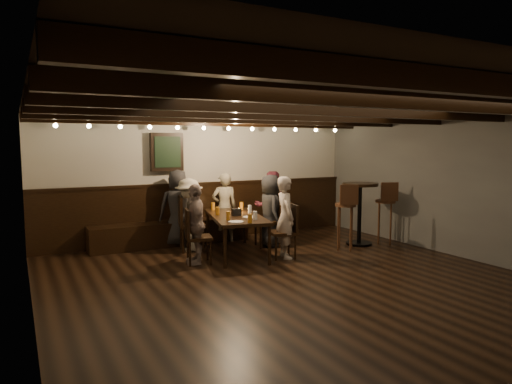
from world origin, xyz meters
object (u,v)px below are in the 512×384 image
chair_right_far (284,241)px  person_right_far (286,217)px  bar_stool_left (345,225)px  bar_stool_right (385,221)px  person_bench_right (271,206)px  person_right_near (270,211)px  person_bench_left (178,208)px  person_bench_centre (224,207)px  high_top_table (360,204)px  chair_left_far (198,247)px  chair_right_near (269,230)px  dining_table (236,218)px  person_left_near (189,215)px  person_left_far (196,224)px  chair_left_near (191,234)px

chair_right_far → person_right_far: size_ratio=0.66×
bar_stool_left → bar_stool_right: same height
person_bench_right → person_right_near: 0.47m
person_bench_left → person_right_far: size_ratio=1.05×
bar_stool_right → person_bench_centre: bearing=169.6°
person_bench_right → high_top_table: bearing=153.4°
chair_left_far → bar_stool_left: bar_stool_left is taller
person_bench_left → person_right_far: (1.30, -1.69, -0.03)m
chair_right_far → bar_stool_right: bar_stool_right is taller
high_top_table → bar_stool_right: size_ratio=0.99×
chair_left_far → chair_right_near: bearing=122.0°
dining_table → person_bench_right: person_bench_right is taller
person_bench_left → person_right_near: bearing=164.7°
person_left_near → person_left_far: 0.90m
person_left_far → bar_stool_right: (3.71, -0.30, -0.20)m
person_left_near → bar_stool_left: person_left_near is taller
chair_left_near → bar_stool_right: bearing=84.6°
person_bench_right → person_left_far: bearing=39.3°
person_left_far → bar_stool_left: 2.74m
chair_left_near → bar_stool_right: bar_stool_right is taller
chair_right_near → chair_right_far: 0.90m
bar_stool_left → chair_left_far: bearing=-167.3°
person_left_far → person_right_near: (1.67, 0.53, 0.03)m
chair_right_near → person_bench_left: bearing=74.5°
chair_left_near → person_right_near: size_ratio=0.73×
person_left_near → bar_stool_right: person_left_near is taller
person_bench_right → bar_stool_right: (1.80, -1.24, -0.24)m
chair_left_near → person_right_far: 1.77m
chair_right_near → bar_stool_left: 1.41m
person_left_near → high_top_table: person_left_near is taller
chair_right_far → person_bench_right: bearing=-7.6°
chair_left_far → person_right_near: (1.64, 0.54, 0.40)m
chair_left_far → chair_right_far: chair_right_far is taller
person_bench_left → person_right_far: 2.13m
bar_stool_right → person_left_far: bearing=-164.0°
dining_table → person_left_near: (-0.63, 0.61, 0.03)m
person_right_far → bar_stool_left: bearing=-77.3°
dining_table → person_left_near: person_left_near is taller
person_bench_centre → person_right_far: bearing=116.6°
chair_left_near → bar_stool_left: 2.77m
chair_right_near → person_bench_left: (-1.47, 0.81, 0.42)m
chair_right_near → person_right_near: person_right_near is taller
dining_table → high_top_table: size_ratio=1.66×
chair_right_near → person_right_near: 0.37m
person_left_far → person_right_far: bearing=90.0°
high_top_table → person_bench_left: bearing=153.9°
chair_right_near → high_top_table: (1.58, -0.69, 0.47)m
chair_left_far → person_bench_left: size_ratio=0.61×
person_left_near → person_right_near: person_right_near is taller
person_bench_centre → person_left_near: bearing=38.7°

